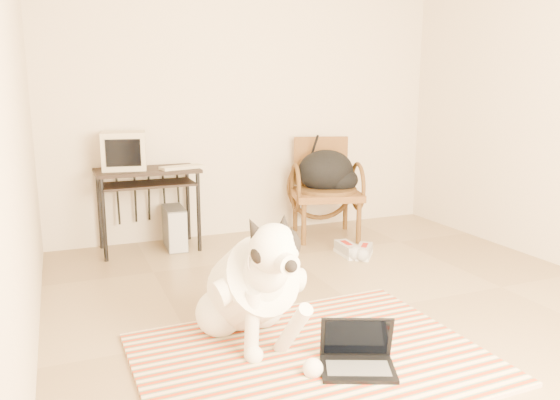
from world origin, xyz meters
TOP-DOWN VIEW (x-y plane):
  - floor at (0.00, 0.00)m, footprint 4.50×4.50m
  - wall_back at (0.00, 2.25)m, footprint 4.50×0.00m
  - wall_left at (-2.00, 0.00)m, footprint 0.00×4.50m
  - rug at (-0.61, -0.47)m, footprint 1.88×1.46m
  - dog at (-0.84, -0.15)m, footprint 0.56×1.15m
  - laptop at (-0.45, -0.66)m, footprint 0.46×0.40m
  - computer_desk at (-1.09, 1.96)m, footprint 0.90×0.50m
  - crt_monitor at (-1.27, 2.03)m, footprint 0.42×0.40m
  - desk_keyboard at (-0.79, 1.87)m, footprint 0.41×0.22m
  - pc_tower at (-0.87, 1.94)m, footprint 0.19×0.42m
  - rattan_chair at (0.61, 1.81)m, footprint 0.78×0.76m
  - backpack at (0.64, 1.79)m, footprint 0.58×0.47m
  - sneaker_left at (0.50, 1.13)m, footprint 0.14×0.32m
  - sneaker_right at (0.61, 1.04)m, footprint 0.27×0.30m

SIDE VIEW (x-z plane):
  - floor at x=0.00m, z-range 0.00..0.00m
  - rug at x=-0.61m, z-range 0.00..0.02m
  - sneaker_right at x=0.61m, z-range -0.01..0.10m
  - sneaker_left at x=0.50m, z-range -0.01..0.10m
  - laptop at x=-0.45m, z-range -0.05..0.22m
  - pc_tower at x=-0.87m, z-range 0.00..0.38m
  - dog at x=-0.84m, z-range -0.08..0.76m
  - rattan_chair at x=0.61m, z-range 0.00..0.97m
  - backpack at x=0.64m, z-range 0.43..0.85m
  - computer_desk at x=-1.09m, z-range 0.27..1.01m
  - desk_keyboard at x=-0.79m, z-range 0.75..0.77m
  - crt_monitor at x=-1.27m, z-range 0.75..1.08m
  - wall_back at x=0.00m, z-range -0.90..3.60m
  - wall_left at x=-2.00m, z-range -0.90..3.60m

